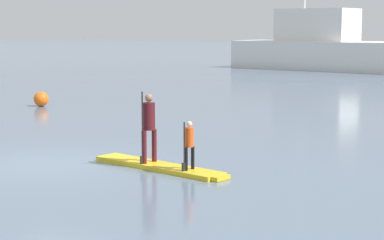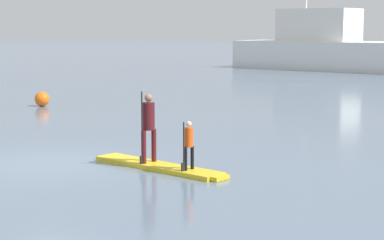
% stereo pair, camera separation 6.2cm
% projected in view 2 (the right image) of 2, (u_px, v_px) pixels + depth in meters
% --- Properties ---
extents(ground_plane, '(240.00, 240.00, 0.00)m').
position_uv_depth(ground_plane, '(50.00, 164.00, 15.62)').
color(ground_plane, slate).
extents(paddleboard_near, '(3.60, 1.36, 0.10)m').
position_uv_depth(paddleboard_near, '(160.00, 167.00, 15.07)').
color(paddleboard_near, gold).
rests_on(paddleboard_near, ground).
extents(paddler_adult, '(0.33, 0.48, 1.60)m').
position_uv_depth(paddler_adult, '(148.00, 123.00, 15.15)').
color(paddler_adult, '#4C1419').
rests_on(paddler_adult, paddleboard_near).
extents(paddler_child_solo, '(0.22, 0.37, 1.04)m').
position_uv_depth(paddler_child_solo, '(188.00, 143.00, 14.41)').
color(paddler_child_solo, black).
rests_on(paddler_child_solo, paddleboard_near).
extents(fishing_boat_white_large, '(15.05, 6.64, 12.95)m').
position_uv_depth(fishing_boat_white_large, '(331.00, 48.00, 48.88)').
color(fishing_boat_white_large, silver).
rests_on(fishing_boat_white_large, ground).
extents(mooring_buoy_near, '(0.58, 0.58, 0.58)m').
position_uv_depth(mooring_buoy_near, '(42.00, 99.00, 26.75)').
color(mooring_buoy_near, orange).
rests_on(mooring_buoy_near, ground).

